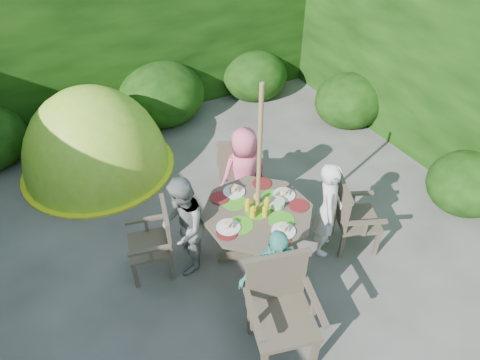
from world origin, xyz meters
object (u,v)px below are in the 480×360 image
garden_chair_right (352,215)px  garden_chair_back (239,166)px  patio_table (258,218)px  dome_tent (100,168)px  child_back (244,173)px  child_right (328,209)px  child_front (274,278)px  parasol_pole (258,183)px  garden_chair_left (156,240)px  garden_chair_front (280,307)px  child_left (183,227)px

garden_chair_right → garden_chair_back: (-0.72, 1.38, 0.03)m
patio_table → dome_tent: 2.87m
garden_chair_back → child_back: size_ratio=0.76×
child_right → dome_tent: bearing=72.9°
child_front → child_right: bearing=37.2°
parasol_pole → garden_chair_left: bearing=161.5°
garden_chair_front → garden_chair_left: bearing=131.1°
garden_chair_right → dome_tent: dome_tent is taller
parasol_pole → child_left: 0.94m
child_right → child_front: child_right is taller
patio_table → garden_chair_front: 1.09m
child_right → child_front: 1.13m
child_back → dome_tent: size_ratio=0.49×
parasol_pole → garden_chair_right: 1.27m
garden_chair_front → child_front: size_ratio=0.85×
patio_table → child_front: (-0.25, -0.76, -0.00)m
garden_chair_right → child_front: size_ratio=0.73×
patio_table → garden_chair_front: (-0.35, -1.03, -0.06)m
child_front → dome_tent: size_ratio=0.48×
garden_chair_left → child_back: (1.30, 0.41, 0.16)m
garden_chair_right → dome_tent: (-2.27, 2.87, -0.46)m
garden_chair_back → child_back: child_back is taller
garden_chair_back → child_right: bearing=136.1°
child_right → child_back: (-0.51, 1.01, 0.00)m
garden_chair_right → child_right: (-0.29, 0.09, 0.15)m
child_right → child_left: (-1.52, 0.50, -0.00)m
child_back → garden_chair_left: bearing=21.9°
child_right → child_left: 1.60m
child_left → child_back: (1.01, 0.51, 0.00)m
garden_chair_left → child_left: child_left is taller
parasol_pole → patio_table: bearing=-5.3°
garden_chair_front → child_left: child_left is taller
garden_chair_back → child_front: size_ratio=0.78×
garden_chair_right → child_back: size_ratio=0.71×
child_right → dome_tent: dome_tent is taller
parasol_pole → garden_chair_right: bearing=-17.7°
child_back → dome_tent: (-1.47, 1.77, -0.61)m
garden_chair_back → child_front: (-0.58, -1.81, 0.10)m
patio_table → child_right: bearing=-18.1°
garden_chair_back → garden_chair_front: size_ratio=0.91×
child_left → garden_chair_left: bearing=-85.0°
garden_chair_right → garden_chair_front: size_ratio=0.86×
child_left → child_front: child_left is taller
parasol_pole → dome_tent: size_ratio=0.88×
garden_chair_front → child_right: 1.36m
dome_tent → garden_chair_front: bearing=-67.3°
garden_chair_right → child_left: child_left is taller
parasol_pole → child_right: parasol_pole is taller
child_front → patio_table: bearing=81.9°
garden_chair_back → child_right: child_right is taller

